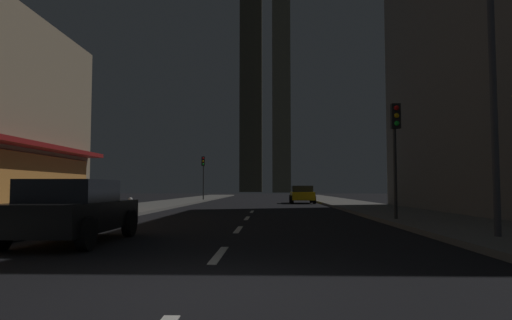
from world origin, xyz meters
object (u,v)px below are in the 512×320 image
Objects in this scene: car_parked_far at (302,194)px; traffic_light_near_right at (395,135)px; fire_hydrant_far_left at (130,204)px; car_parked_near at (73,211)px; street_lamp_right at (456,27)px; traffic_light_far_left at (203,168)px.

traffic_light_near_right is (1.90, -21.17, 2.45)m from car_parked_far.
traffic_light_near_right is at bearing -26.65° from fire_hydrant_far_left.
car_parked_near is 9.97m from street_lamp_right.
street_lamp_right is (-0.12, -5.78, 1.87)m from traffic_light_near_right.
street_lamp_right reaches higher than traffic_light_near_right.
fire_hydrant_far_left is 0.16× the size of traffic_light_near_right.
traffic_light_far_left reaches higher than fire_hydrant_far_left.
car_parked_far is 1.01× the size of traffic_light_near_right.
traffic_light_near_right reaches higher than car_parked_far.
car_parked_near is 28.17m from car_parked_far.
traffic_light_near_right is 1.00× the size of traffic_light_far_left.
traffic_light_far_left is (0.40, 21.57, 2.74)m from fire_hydrant_far_left.
fire_hydrant_far_left is 0.16× the size of traffic_light_far_left.
street_lamp_right is at bearing 1.83° from car_parked_near.
fire_hydrant_far_left is at bearing 134.46° from street_lamp_right.
car_parked_near is 12.01m from fire_hydrant_far_left.
street_lamp_right is at bearing -86.22° from car_parked_far.
traffic_light_near_right is at bearing -68.05° from traffic_light_far_left.
car_parked_far is 21.39m from traffic_light_near_right.
street_lamp_right reaches higher than fire_hydrant_far_left.
street_lamp_right is at bearing -45.54° from fire_hydrant_far_left.
car_parked_far is 11.24m from traffic_light_far_left.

